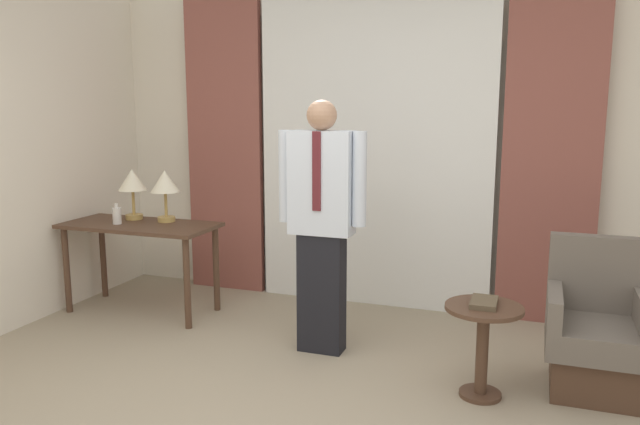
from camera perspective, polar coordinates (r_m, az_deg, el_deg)
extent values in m
cube|color=silver|center=(5.22, 5.30, 6.44)|extent=(10.00, 0.06, 2.70)
cube|color=white|center=(5.10, 4.93, 5.69)|extent=(1.93, 0.06, 2.58)
cube|color=brown|center=(5.60, -8.70, 5.99)|extent=(0.70, 0.06, 2.58)
cube|color=brown|center=(4.93, 20.39, 4.96)|extent=(0.70, 0.06, 2.58)
cube|color=#4C3323|center=(5.15, -16.17, -1.14)|extent=(1.23, 0.56, 0.03)
cylinder|color=#4C3323|center=(5.41, -22.15, -4.92)|extent=(0.05, 0.05, 0.69)
cylinder|color=#4C3323|center=(4.76, -12.06, -6.37)|extent=(0.05, 0.05, 0.69)
cylinder|color=#4C3323|center=(5.73, -19.22, -3.91)|extent=(0.05, 0.05, 0.69)
cylinder|color=#4C3323|center=(5.13, -9.47, -5.09)|extent=(0.05, 0.05, 0.69)
cylinder|color=tan|center=(5.35, -16.63, -0.38)|extent=(0.14, 0.14, 0.04)
cylinder|color=tan|center=(5.34, -16.69, 0.90)|extent=(0.02, 0.02, 0.20)
cone|color=beige|center=(5.31, -16.79, 2.89)|extent=(0.23, 0.23, 0.17)
cylinder|color=tan|center=(5.18, -13.86, -0.59)|extent=(0.14, 0.14, 0.04)
cylinder|color=tan|center=(5.16, -13.92, 0.73)|extent=(0.02, 0.02, 0.20)
cone|color=beige|center=(5.13, -14.00, 2.79)|extent=(0.23, 0.23, 0.17)
cylinder|color=silver|center=(5.18, -18.07, -0.30)|extent=(0.07, 0.07, 0.13)
cylinder|color=silver|center=(5.16, -18.12, 0.60)|extent=(0.03, 0.03, 0.04)
cube|color=black|center=(4.24, 0.15, -7.34)|extent=(0.30, 0.16, 0.82)
cube|color=silver|center=(4.08, 0.16, 2.73)|extent=(0.42, 0.19, 0.68)
cube|color=#5B1E23|center=(3.97, -0.32, 3.77)|extent=(0.06, 0.01, 0.51)
cylinder|color=silver|center=(4.17, -3.17, 3.34)|extent=(0.09, 0.09, 0.61)
cylinder|color=silver|center=(4.00, 3.63, 3.05)|extent=(0.09, 0.09, 0.61)
sphere|color=tan|center=(4.05, 0.16, 8.90)|extent=(0.20, 0.20, 0.20)
cube|color=#4C3323|center=(4.08, 23.74, -13.10)|extent=(0.47, 0.50, 0.26)
cube|color=#665B51|center=(4.00, 23.96, -10.33)|extent=(0.56, 0.58, 0.16)
cube|color=#665B51|center=(4.15, 24.01, -5.10)|extent=(0.56, 0.10, 0.46)
cube|color=#665B51|center=(3.93, 20.63, -7.83)|extent=(0.08, 0.58, 0.18)
cylinder|color=#4C3323|center=(3.86, 14.42, -15.77)|extent=(0.24, 0.24, 0.02)
cylinder|color=#4C3323|center=(3.76, 14.59, -12.37)|extent=(0.07, 0.07, 0.52)
cylinder|color=#4C3323|center=(3.67, 14.78, -8.44)|extent=(0.44, 0.44, 0.02)
cube|color=brown|center=(3.68, 14.76, -7.95)|extent=(0.14, 0.23, 0.03)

